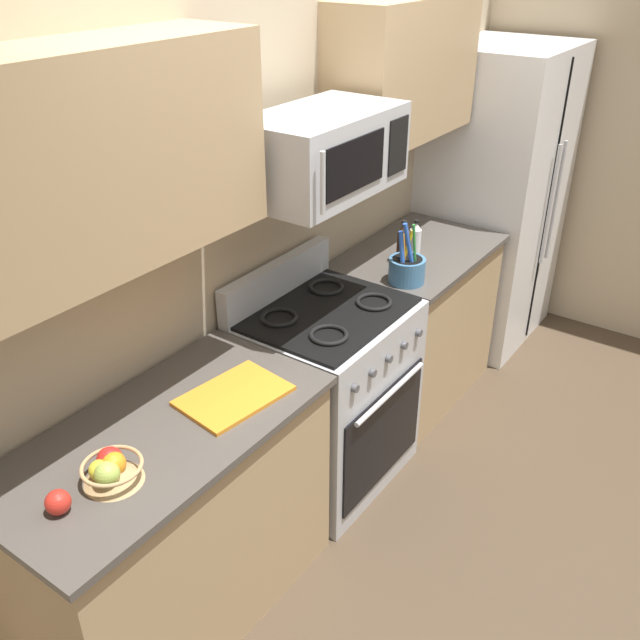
{
  "coord_description": "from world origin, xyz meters",
  "views": [
    {
      "loc": [
        -2.26,
        -0.89,
        2.42
      ],
      "look_at": [
        -0.24,
        0.54,
        1.03
      ],
      "focal_mm": 38.96,
      "sensor_mm": 36.0,
      "label": 1
    }
  ],
  "objects_px": {
    "fruit_basket": "(111,470)",
    "range_oven": "(327,393)",
    "bottle_vinegar": "(415,239)",
    "refrigerator": "(493,199)",
    "bottle_soy": "(403,243)",
    "utensil_crock": "(407,269)",
    "cutting_board": "(234,396)",
    "apple_loose": "(58,502)",
    "microwave": "(322,152)"
  },
  "relations": [
    {
      "from": "microwave",
      "to": "cutting_board",
      "type": "distance_m",
      "value": 1.03
    },
    {
      "from": "bottle_soy",
      "to": "utensil_crock",
      "type": "bearing_deg",
      "value": -145.97
    },
    {
      "from": "microwave",
      "to": "fruit_basket",
      "type": "height_order",
      "value": "microwave"
    },
    {
      "from": "range_oven",
      "to": "microwave",
      "type": "relative_size",
      "value": 1.52
    },
    {
      "from": "refrigerator",
      "to": "range_oven",
      "type": "bearing_deg",
      "value": 179.46
    },
    {
      "from": "refrigerator",
      "to": "bottle_vinegar",
      "type": "distance_m",
      "value": 1.0
    },
    {
      "from": "cutting_board",
      "to": "fruit_basket",
      "type": "bearing_deg",
      "value": 178.62
    },
    {
      "from": "fruit_basket",
      "to": "bottle_vinegar",
      "type": "height_order",
      "value": "bottle_vinegar"
    },
    {
      "from": "refrigerator",
      "to": "bottle_soy",
      "type": "distance_m",
      "value": 1.13
    },
    {
      "from": "bottle_soy",
      "to": "range_oven",
      "type": "bearing_deg",
      "value": -179.62
    },
    {
      "from": "range_oven",
      "to": "refrigerator",
      "type": "xyz_separation_m",
      "value": [
        1.82,
        -0.02,
        0.46
      ]
    },
    {
      "from": "utensil_crock",
      "to": "apple_loose",
      "type": "bearing_deg",
      "value": 177.59
    },
    {
      "from": "fruit_basket",
      "to": "range_oven",
      "type": "bearing_deg",
      "value": 3.12
    },
    {
      "from": "refrigerator",
      "to": "apple_loose",
      "type": "relative_size",
      "value": 24.05
    },
    {
      "from": "refrigerator",
      "to": "fruit_basket",
      "type": "relative_size",
      "value": 9.54
    },
    {
      "from": "bottle_vinegar",
      "to": "refrigerator",
      "type": "bearing_deg",
      "value": -0.99
    },
    {
      "from": "range_oven",
      "to": "cutting_board",
      "type": "xyz_separation_m",
      "value": [
        -0.73,
        -0.08,
        0.44
      ]
    },
    {
      "from": "fruit_basket",
      "to": "cutting_board",
      "type": "bearing_deg",
      "value": -1.38
    },
    {
      "from": "microwave",
      "to": "utensil_crock",
      "type": "relative_size",
      "value": 2.22
    },
    {
      "from": "utensil_crock",
      "to": "refrigerator",
      "type": "bearing_deg",
      "value": 4.83
    },
    {
      "from": "apple_loose",
      "to": "bottle_soy",
      "type": "xyz_separation_m",
      "value": [
        2.16,
        0.05,
        0.07
      ]
    },
    {
      "from": "microwave",
      "to": "apple_loose",
      "type": "xyz_separation_m",
      "value": [
        -1.46,
        -0.07,
        -0.7
      ]
    },
    {
      "from": "microwave",
      "to": "apple_loose",
      "type": "bearing_deg",
      "value": -177.09
    },
    {
      "from": "fruit_basket",
      "to": "apple_loose",
      "type": "xyz_separation_m",
      "value": [
        -0.18,
        0.02,
        -0.01
      ]
    },
    {
      "from": "refrigerator",
      "to": "bottle_soy",
      "type": "relative_size",
      "value": 8.21
    },
    {
      "from": "cutting_board",
      "to": "bottle_soy",
      "type": "distance_m",
      "value": 1.43
    },
    {
      "from": "refrigerator",
      "to": "bottle_vinegar",
      "type": "bearing_deg",
      "value": 179.01
    },
    {
      "from": "cutting_board",
      "to": "bottle_vinegar",
      "type": "distance_m",
      "value": 1.55
    },
    {
      "from": "microwave",
      "to": "bottle_vinegar",
      "type": "relative_size",
      "value": 3.75
    },
    {
      "from": "fruit_basket",
      "to": "bottle_soy",
      "type": "distance_m",
      "value": 1.98
    },
    {
      "from": "utensil_crock",
      "to": "apple_loose",
      "type": "height_order",
      "value": "utensil_crock"
    },
    {
      "from": "refrigerator",
      "to": "apple_loose",
      "type": "height_order",
      "value": "refrigerator"
    },
    {
      "from": "refrigerator",
      "to": "utensil_crock",
      "type": "xyz_separation_m",
      "value": [
        -1.33,
        -0.11,
        0.05
      ]
    },
    {
      "from": "utensil_crock",
      "to": "fruit_basket",
      "type": "relative_size",
      "value": 1.65
    },
    {
      "from": "fruit_basket",
      "to": "apple_loose",
      "type": "bearing_deg",
      "value": 172.72
    },
    {
      "from": "microwave",
      "to": "refrigerator",
      "type": "bearing_deg",
      "value": -1.41
    },
    {
      "from": "range_oven",
      "to": "bottle_vinegar",
      "type": "distance_m",
      "value": 0.97
    },
    {
      "from": "cutting_board",
      "to": "range_oven",
      "type": "bearing_deg",
      "value": 6.54
    },
    {
      "from": "apple_loose",
      "to": "bottle_vinegar",
      "type": "bearing_deg",
      "value": 1.18
    },
    {
      "from": "refrigerator",
      "to": "utensil_crock",
      "type": "distance_m",
      "value": 1.33
    },
    {
      "from": "range_oven",
      "to": "apple_loose",
      "type": "relative_size",
      "value": 14.07
    },
    {
      "from": "apple_loose",
      "to": "cutting_board",
      "type": "height_order",
      "value": "apple_loose"
    },
    {
      "from": "fruit_basket",
      "to": "apple_loose",
      "type": "height_order",
      "value": "fruit_basket"
    },
    {
      "from": "microwave",
      "to": "bottle_soy",
      "type": "relative_size",
      "value": 3.16
    },
    {
      "from": "fruit_basket",
      "to": "bottle_vinegar",
      "type": "xyz_separation_m",
      "value": [
        2.1,
        0.07,
        0.04
      ]
    },
    {
      "from": "range_oven",
      "to": "bottle_vinegar",
      "type": "height_order",
      "value": "bottle_vinegar"
    },
    {
      "from": "utensil_crock",
      "to": "fruit_basket",
      "type": "height_order",
      "value": "utensil_crock"
    },
    {
      "from": "cutting_board",
      "to": "apple_loose",
      "type": "bearing_deg",
      "value": 177.17
    },
    {
      "from": "refrigerator",
      "to": "bottle_vinegar",
      "type": "relative_size",
      "value": 9.73
    },
    {
      "from": "apple_loose",
      "to": "bottle_vinegar",
      "type": "xyz_separation_m",
      "value": [
        2.28,
        0.05,
        0.05
      ]
    }
  ]
}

